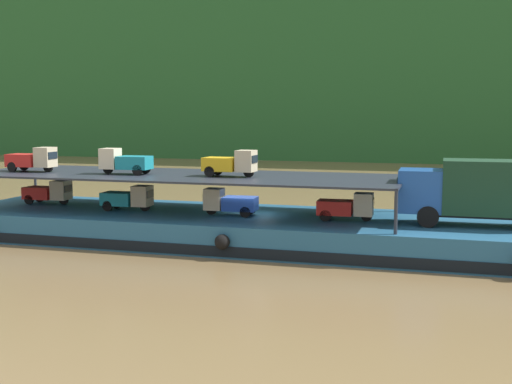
# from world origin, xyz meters

# --- Properties ---
(ground_plane) EXTENTS (400.00, 400.00, 0.00)m
(ground_plane) POSITION_xyz_m (0.00, 0.00, 0.00)
(ground_plane) COLOR brown
(cargo_barge) EXTENTS (32.52, 8.59, 1.50)m
(cargo_barge) POSITION_xyz_m (0.00, -0.02, 0.75)
(cargo_barge) COLOR #23567A
(cargo_barge) RESTS_ON ground
(covered_lorry) EXTENTS (7.88, 2.37, 3.10)m
(covered_lorry) POSITION_xyz_m (11.28, -0.31, 3.19)
(covered_lorry) COLOR #1E4C99
(covered_lorry) RESTS_ON cargo_barge
(cargo_rack) EXTENTS (23.32, 7.22, 2.00)m
(cargo_rack) POSITION_xyz_m (-3.80, 0.00, 3.44)
(cargo_rack) COLOR #232833
(cargo_rack) RESTS_ON cargo_barge
(mini_truck_lower_stern) EXTENTS (2.76, 1.23, 1.38)m
(mini_truck_lower_stern) POSITION_xyz_m (-12.43, 0.58, 2.19)
(mini_truck_lower_stern) COLOR red
(mini_truck_lower_stern) RESTS_ON cargo_barge
(mini_truck_lower_aft) EXTENTS (2.76, 1.24, 1.38)m
(mini_truck_lower_aft) POSITION_xyz_m (-6.73, -0.48, 2.19)
(mini_truck_lower_aft) COLOR teal
(mini_truck_lower_aft) RESTS_ON cargo_barge
(mini_truck_lower_mid) EXTENTS (2.80, 1.30, 1.38)m
(mini_truck_lower_mid) POSITION_xyz_m (-0.89, -0.53, 2.19)
(mini_truck_lower_mid) COLOR #1E47B7
(mini_truck_lower_mid) RESTS_ON cargo_barge
(mini_truck_lower_fore) EXTENTS (2.78, 1.27, 1.38)m
(mini_truck_lower_fore) POSITION_xyz_m (5.15, -0.42, 2.19)
(mini_truck_lower_fore) COLOR red
(mini_truck_lower_fore) RESTS_ON cargo_barge
(mini_truck_upper_stern) EXTENTS (2.74, 1.20, 1.38)m
(mini_truck_upper_stern) POSITION_xyz_m (-12.45, -0.77, 4.19)
(mini_truck_upper_stern) COLOR red
(mini_truck_upper_stern) RESTS_ON cargo_rack
(mini_truck_upper_mid) EXTENTS (2.78, 1.28, 1.38)m
(mini_truck_upper_mid) POSITION_xyz_m (-6.78, -0.67, 4.19)
(mini_truck_upper_mid) COLOR teal
(mini_truck_upper_mid) RESTS_ON cargo_rack
(mini_truck_upper_fore) EXTENTS (2.78, 1.27, 1.38)m
(mini_truck_upper_fore) POSITION_xyz_m (-0.88, -0.36, 4.19)
(mini_truck_upper_fore) COLOR gold
(mini_truck_upper_fore) RESTS_ON cargo_rack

